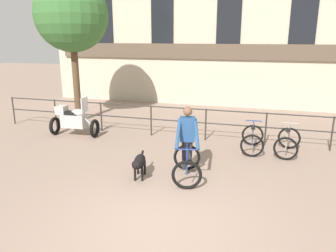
{
  "coord_description": "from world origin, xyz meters",
  "views": [
    {
      "loc": [
        1.69,
        -4.99,
        3.3
      ],
      "look_at": [
        -0.6,
        2.86,
        1.05
      ],
      "focal_mm": 35.0,
      "sensor_mm": 36.0,
      "label": 1
    }
  ],
  "objects_px": {
    "parked_motorcycle": "(74,120)",
    "parked_bicycle_mid_left": "(288,142)",
    "cyclist_with_bike": "(187,147)",
    "dog": "(139,163)",
    "parked_bicycle_near_lamp": "(252,139)"
  },
  "relations": [
    {
      "from": "parked_motorcycle",
      "to": "parked_bicycle_mid_left",
      "type": "height_order",
      "value": "parked_motorcycle"
    },
    {
      "from": "cyclist_with_bike",
      "to": "dog",
      "type": "height_order",
      "value": "cyclist_with_bike"
    },
    {
      "from": "parked_bicycle_near_lamp",
      "to": "cyclist_with_bike",
      "type": "bearing_deg",
      "value": 57.0
    },
    {
      "from": "parked_bicycle_near_lamp",
      "to": "dog",
      "type": "bearing_deg",
      "value": 46.76
    },
    {
      "from": "dog",
      "to": "parked_bicycle_near_lamp",
      "type": "distance_m",
      "value": 3.74
    },
    {
      "from": "dog",
      "to": "parked_bicycle_mid_left",
      "type": "height_order",
      "value": "parked_bicycle_mid_left"
    },
    {
      "from": "cyclist_with_bike",
      "to": "parked_motorcycle",
      "type": "xyz_separation_m",
      "value": [
        -4.45,
        2.21,
        -0.2
      ]
    },
    {
      "from": "dog",
      "to": "parked_motorcycle",
      "type": "distance_m",
      "value": 4.31
    },
    {
      "from": "cyclist_with_bike",
      "to": "parked_bicycle_near_lamp",
      "type": "distance_m",
      "value": 2.78
    },
    {
      "from": "parked_motorcycle",
      "to": "parked_bicycle_near_lamp",
      "type": "relative_size",
      "value": 1.45
    },
    {
      "from": "parked_bicycle_mid_left",
      "to": "parked_bicycle_near_lamp",
      "type": "bearing_deg",
      "value": 8.37
    },
    {
      "from": "parked_motorcycle",
      "to": "parked_bicycle_mid_left",
      "type": "relative_size",
      "value": 1.37
    },
    {
      "from": "parked_motorcycle",
      "to": "dog",
      "type": "bearing_deg",
      "value": -131.43
    },
    {
      "from": "dog",
      "to": "parked_bicycle_near_lamp",
      "type": "height_order",
      "value": "parked_bicycle_near_lamp"
    },
    {
      "from": "dog",
      "to": "cyclist_with_bike",
      "type": "bearing_deg",
      "value": 11.69
    }
  ]
}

